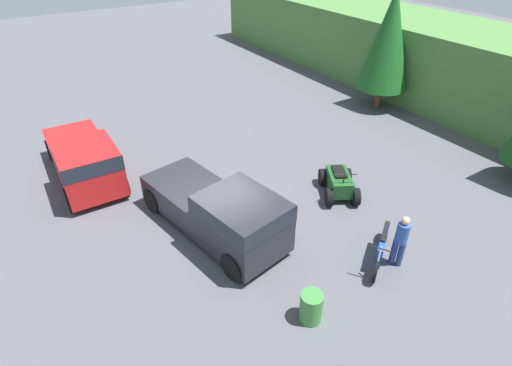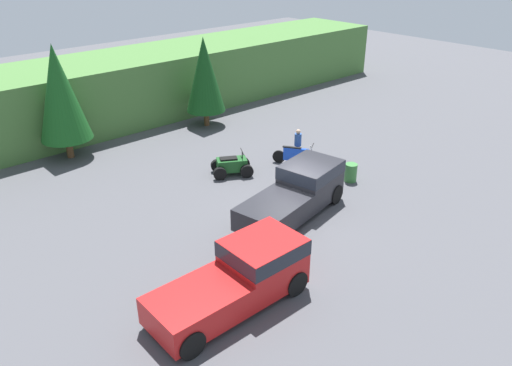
{
  "view_description": "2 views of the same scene",
  "coord_description": "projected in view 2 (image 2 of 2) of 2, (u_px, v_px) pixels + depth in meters",
  "views": [
    {
      "loc": [
        8.96,
        -4.35,
        8.6
      ],
      "look_at": [
        -0.63,
        1.79,
        0.95
      ],
      "focal_mm": 28.0,
      "sensor_mm": 36.0,
      "label": 1
    },
    {
      "loc": [
        -13.62,
        -12.63,
        10.62
      ],
      "look_at": [
        -0.63,
        1.79,
        0.95
      ],
      "focal_mm": 35.0,
      "sensor_mm": 36.0,
      "label": 2
    }
  ],
  "objects": [
    {
      "name": "ground_plane",
      "position": [
        295.0,
        212.0,
        21.29
      ],
      "size": [
        80.0,
        80.0,
        0.0
      ],
      "primitive_type": "plane",
      "color": "#4C4C51"
    },
    {
      "name": "pickup_truck_red",
      "position": [
        241.0,
        275.0,
        15.73
      ],
      "size": [
        5.3,
        2.16,
        1.9
      ],
      "rotation": [
        0.0,
        0.0,
        -0.01
      ],
      "color": "red",
      "rests_on": "ground_plane"
    },
    {
      "name": "tree_left",
      "position": [
        60.0,
        93.0,
        25.04
      ],
      "size": [
        2.63,
        2.63,
        5.97
      ],
      "color": "brown",
      "rests_on": "ground_plane"
    },
    {
      "name": "rider_person",
      "position": [
        298.0,
        144.0,
        25.75
      ],
      "size": [
        0.48,
        0.48,
        1.74
      ],
      "rotation": [
        0.0,
        0.0,
        -1.11
      ],
      "color": "navy",
      "rests_on": "ground_plane"
    },
    {
      "name": "hillside_backdrop",
      "position": [
        111.0,
        90.0,
        31.07
      ],
      "size": [
        44.0,
        6.0,
        3.89
      ],
      "color": "#477538",
      "rests_on": "ground_plane"
    },
    {
      "name": "dirt_bike",
      "position": [
        296.0,
        156.0,
        25.56
      ],
      "size": [
        1.44,
        2.09,
        1.15
      ],
      "rotation": [
        0.0,
        0.0,
        -0.98
      ],
      "color": "black",
      "rests_on": "ground_plane"
    },
    {
      "name": "quad_atv",
      "position": [
        232.0,
        166.0,
        24.48
      ],
      "size": [
        2.28,
        1.99,
        1.2
      ],
      "rotation": [
        0.0,
        0.0,
        -0.53
      ],
      "color": "black",
      "rests_on": "ground_plane"
    },
    {
      "name": "steel_barrel",
      "position": [
        351.0,
        173.0,
        23.84
      ],
      "size": [
        0.58,
        0.58,
        0.88
      ],
      "color": "#387A38",
      "rests_on": "ground_plane"
    },
    {
      "name": "pickup_truck_second",
      "position": [
        298.0,
        190.0,
        20.97
      ],
      "size": [
        5.7,
        2.99,
        1.9
      ],
      "rotation": [
        0.0,
        0.0,
        0.18
      ],
      "color": "#232328",
      "rests_on": "ground_plane"
    },
    {
      "name": "tree_mid_left",
      "position": [
        205.0,
        75.0,
        29.66
      ],
      "size": [
        2.37,
        2.37,
        5.4
      ],
      "color": "brown",
      "rests_on": "ground_plane"
    }
  ]
}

